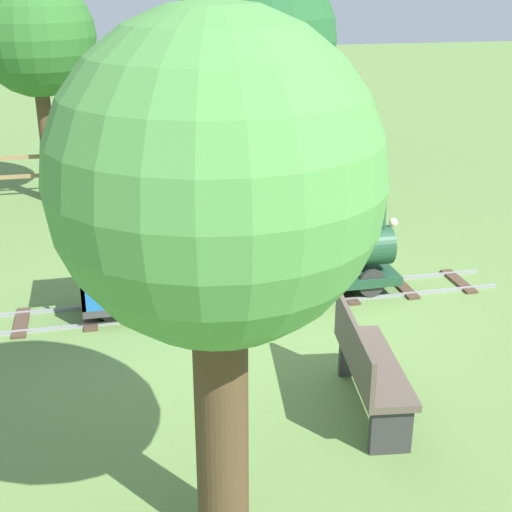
{
  "coord_description": "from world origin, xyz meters",
  "views": [
    {
      "loc": [
        7.02,
        -1.56,
        3.4
      ],
      "look_at": [
        0.0,
        0.0,
        0.55
      ],
      "focal_mm": 49.84,
      "sensor_mm": 36.0,
      "label": 1
    }
  ],
  "objects_px": {
    "oak_tree_near": "(255,40)",
    "oak_tree_distant": "(36,38)",
    "park_bench": "(368,366)",
    "locomotive": "(330,255)",
    "conductor_person": "(258,194)",
    "passenger_car": "(172,274)",
    "oak_tree_far": "(217,187)"
  },
  "relations": [
    {
      "from": "passenger_car",
      "to": "conductor_person",
      "type": "height_order",
      "value": "conductor_person"
    },
    {
      "from": "conductor_person",
      "to": "oak_tree_near",
      "type": "xyz_separation_m",
      "value": [
        -2.53,
        0.52,
        1.57
      ]
    },
    {
      "from": "locomotive",
      "to": "conductor_person",
      "type": "distance_m",
      "value": 1.23
    },
    {
      "from": "locomotive",
      "to": "passenger_car",
      "type": "xyz_separation_m",
      "value": [
        0.0,
        -1.77,
        -0.06
      ]
    },
    {
      "from": "oak_tree_near",
      "to": "oak_tree_far",
      "type": "height_order",
      "value": "oak_tree_near"
    },
    {
      "from": "locomotive",
      "to": "oak_tree_distant",
      "type": "distance_m",
      "value": 5.83
    },
    {
      "from": "locomotive",
      "to": "oak_tree_far",
      "type": "relative_size",
      "value": 0.44
    },
    {
      "from": "conductor_person",
      "to": "park_bench",
      "type": "distance_m",
      "value": 3.29
    },
    {
      "from": "oak_tree_near",
      "to": "conductor_person",
      "type": "bearing_deg",
      "value": -11.5
    },
    {
      "from": "passenger_car",
      "to": "oak_tree_distant",
      "type": "distance_m",
      "value": 5.1
    },
    {
      "from": "oak_tree_near",
      "to": "oak_tree_distant",
      "type": "relative_size",
      "value": 1.09
    },
    {
      "from": "oak_tree_distant",
      "to": "conductor_person",
      "type": "bearing_deg",
      "value": 37.15
    },
    {
      "from": "locomotive",
      "to": "oak_tree_distant",
      "type": "bearing_deg",
      "value": -143.96
    },
    {
      "from": "oak_tree_far",
      "to": "park_bench",
      "type": "bearing_deg",
      "value": 128.86
    },
    {
      "from": "oak_tree_near",
      "to": "park_bench",
      "type": "bearing_deg",
      "value": -3.25
    },
    {
      "from": "oak_tree_distant",
      "to": "locomotive",
      "type": "bearing_deg",
      "value": 36.04
    },
    {
      "from": "locomotive",
      "to": "oak_tree_far",
      "type": "bearing_deg",
      "value": -28.11
    },
    {
      "from": "locomotive",
      "to": "park_bench",
      "type": "relative_size",
      "value": 1.08
    },
    {
      "from": "park_bench",
      "to": "oak_tree_far",
      "type": "xyz_separation_m",
      "value": [
        1.13,
        -1.41,
        1.93
      ]
    },
    {
      "from": "conductor_person",
      "to": "oak_tree_far",
      "type": "relative_size",
      "value": 0.49
    },
    {
      "from": "locomotive",
      "to": "passenger_car",
      "type": "bearing_deg",
      "value": -90.0
    },
    {
      "from": "conductor_person",
      "to": "oak_tree_far",
      "type": "bearing_deg",
      "value": -15.58
    },
    {
      "from": "conductor_person",
      "to": "oak_tree_distant",
      "type": "relative_size",
      "value": 0.47
    },
    {
      "from": "oak_tree_far",
      "to": "oak_tree_distant",
      "type": "bearing_deg",
      "value": -169.9
    },
    {
      "from": "locomotive",
      "to": "park_bench",
      "type": "height_order",
      "value": "locomotive"
    },
    {
      "from": "passenger_car",
      "to": "park_bench",
      "type": "bearing_deg",
      "value": 30.9
    },
    {
      "from": "park_bench",
      "to": "oak_tree_distant",
      "type": "height_order",
      "value": "oak_tree_distant"
    },
    {
      "from": "conductor_person",
      "to": "park_bench",
      "type": "height_order",
      "value": "conductor_person"
    },
    {
      "from": "passenger_car",
      "to": "oak_tree_far",
      "type": "xyz_separation_m",
      "value": [
        3.4,
        -0.05,
        1.92
      ]
    },
    {
      "from": "park_bench",
      "to": "oak_tree_distant",
      "type": "distance_m",
      "value": 7.55
    },
    {
      "from": "park_bench",
      "to": "oak_tree_distant",
      "type": "relative_size",
      "value": 0.39
    },
    {
      "from": "park_bench",
      "to": "passenger_car",
      "type": "bearing_deg",
      "value": -149.1
    }
  ]
}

